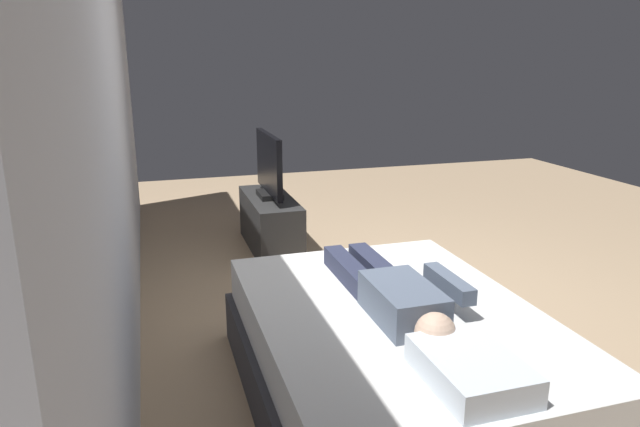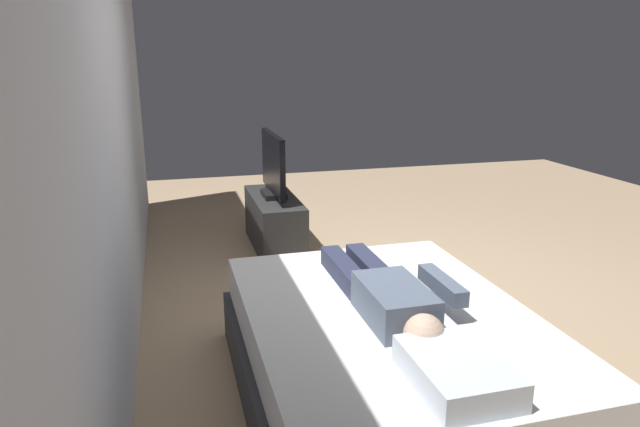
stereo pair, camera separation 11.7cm
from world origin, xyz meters
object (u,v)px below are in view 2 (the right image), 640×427
bed (387,360)px  person (387,294)px  tv (273,167)px  tv_stand (274,222)px  remote (445,287)px  pillow (457,372)px

bed → person: person is taller
bed → tv: size_ratio=2.29×
bed → tv_stand: size_ratio=1.83×
remote → tv: tv is taller
tv_stand → tv: 0.53m
person → tv: tv is taller
tv_stand → bed: bearing=-178.1°
bed → person: (0.03, 0.00, 0.36)m
bed → remote: size_ratio=13.45×
tv → bed: bearing=-178.1°
person → tv: (2.62, 0.08, 0.16)m
tv_stand → pillow: bearing=-178.5°
bed → pillow: 0.77m
remote → tv_stand: size_ratio=0.14×
bed → tv: bearing=1.9°
tv → tv_stand: bearing=14.0°
tv_stand → tv: size_ratio=1.25×
bed → remote: (0.18, -0.40, 0.29)m
person → tv_stand: bearing=1.8°
bed → pillow: size_ratio=4.20×
person → remote: bearing=-69.5°
pillow → person: person is taller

